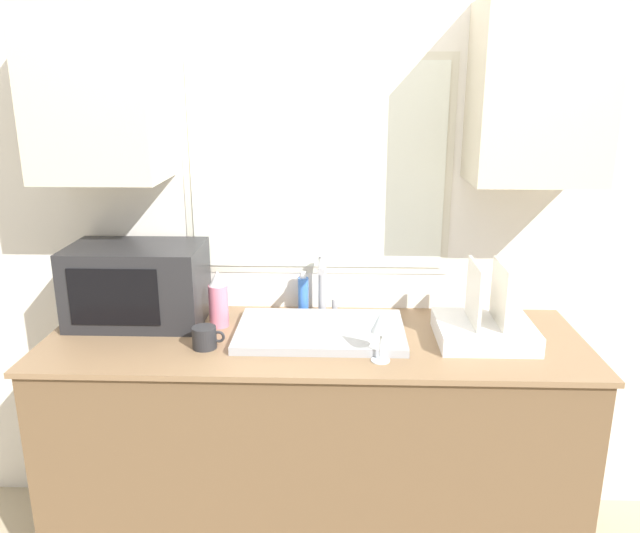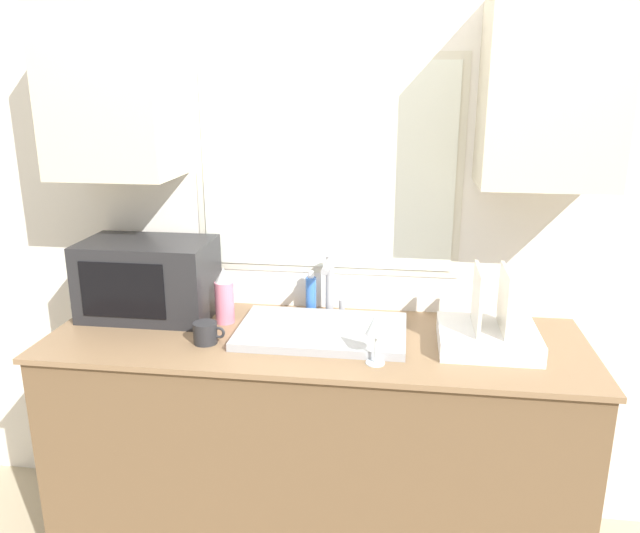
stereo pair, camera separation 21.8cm
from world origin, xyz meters
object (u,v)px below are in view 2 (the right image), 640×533
at_px(faucet, 330,281).
at_px(spray_bottle, 224,296).
at_px(microwave, 148,278).
at_px(dish_rack, 488,333).
at_px(mug_near_sink, 206,333).
at_px(wine_glass, 376,325).
at_px(soap_bottle, 311,293).

relative_size(faucet, spray_bottle, 1.09).
distance_m(faucet, microwave, 0.72).
relative_size(dish_rack, spray_bottle, 1.54).
distance_m(faucet, mug_near_sink, 0.54).
height_order(spray_bottle, wine_glass, spray_bottle).
bearing_deg(dish_rack, microwave, 173.56).
relative_size(faucet, soap_bottle, 1.41).
relative_size(dish_rack, soap_bottle, 2.00).
xyz_separation_m(dish_rack, mug_near_sink, (-1.00, -0.10, -0.02)).
xyz_separation_m(spray_bottle, mug_near_sink, (-0.01, -0.21, -0.07)).
bearing_deg(faucet, wine_glass, -64.08).
xyz_separation_m(faucet, mug_near_sink, (-0.41, -0.33, -0.11)).
distance_m(dish_rack, spray_bottle, 0.99).
relative_size(mug_near_sink, wine_glass, 0.64).
relative_size(soap_bottle, mug_near_sink, 1.48).
height_order(faucet, mug_near_sink, faucet).
xyz_separation_m(spray_bottle, soap_bottle, (0.31, 0.16, -0.03)).
distance_m(soap_bottle, mug_near_sink, 0.49).
relative_size(soap_bottle, wine_glass, 0.94).
xyz_separation_m(microwave, soap_bottle, (0.63, 0.13, -0.08)).
bearing_deg(faucet, microwave, -173.07).
bearing_deg(microwave, wine_glass, -19.95).
relative_size(spray_bottle, wine_glass, 1.22).
height_order(faucet, spray_bottle, faucet).
bearing_deg(spray_bottle, wine_glass, -26.13).
distance_m(spray_bottle, soap_bottle, 0.35).
bearing_deg(spray_bottle, faucet, 17.78).
bearing_deg(wine_glass, faucet, 115.92).
bearing_deg(faucet, spray_bottle, -162.22).
height_order(faucet, wine_glass, faucet).
bearing_deg(mug_near_sink, faucet, 39.36).
distance_m(dish_rack, soap_bottle, 0.72).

